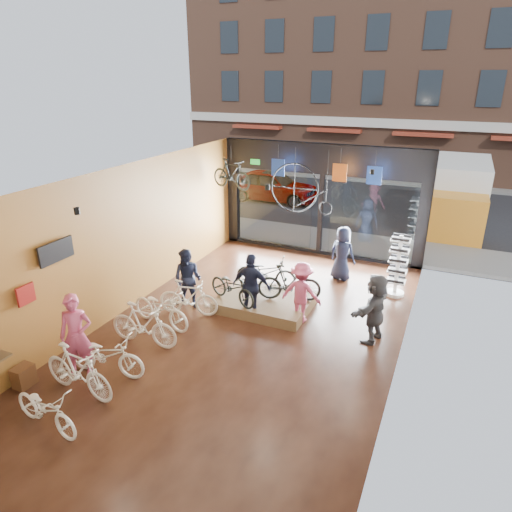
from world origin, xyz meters
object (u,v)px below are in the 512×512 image
Objects in this scene: display_platform at (265,302)px; customer_2 at (252,286)px; penny_farthing at (304,191)px; customer_5 at (375,308)px; display_bike_left at (232,287)px; box_truck at (457,197)px; customer_0 at (77,336)px; floor_bike_1 at (78,371)px; display_bike_mid at (289,283)px; display_bike_right at (266,272)px; floor_bike_2 at (106,355)px; hung_bike at (231,174)px; sunglasses_rack at (398,266)px; floor_bike_0 at (46,409)px; customer_3 at (301,292)px; floor_bike_5 at (188,298)px; customer_4 at (342,253)px; street_car at (272,185)px; customer_1 at (188,279)px; floor_bike_3 at (144,325)px; floor_bike_4 at (161,308)px.

customer_2 is (-0.13, -0.60, 0.72)m from display_platform.
customer_5 is at bearing -51.03° from penny_farthing.
display_bike_left is 0.58m from customer_2.
box_truck reaches higher than customer_0.
display_bike_mid reaches higher than floor_bike_1.
floor_bike_2 is at bearing 150.68° from display_bike_right.
hung_bike is at bearing -105.99° from customer_5.
sunglasses_rack is at bearing -66.93° from display_bike_mid.
floor_bike_0 is 6.17m from customer_3.
hung_bike is at bearing -58.30° from customer_2.
customer_2 is (0.56, -0.03, 0.15)m from display_bike_left.
floor_bike_0 is at bearing 167.50° from floor_bike_5.
hung_bike is (-1.66, 3.32, 2.20)m from display_bike_left.
floor_bike_2 is 1.05× the size of display_bike_mid.
floor_bike_1 is 8.17m from customer_4.
street_car is 2.70× the size of display_bike_right.
street_car is 8.53m from box_truck.
floor_bike_5 is 1.18m from display_bike_left.
floor_bike_1 is at bearing 64.80° from customer_2.
box_truck is at bearing -5.48° from display_bike_left.
hung_bike is at bearing 31.23° from display_bike_mid.
customer_1 is 0.92× the size of sunglasses_rack.
penny_farthing reaches higher than street_car.
penny_farthing is at bearing -21.42° from floor_bike_2.
floor_bike_0 is 9.00m from customer_4.
street_car reaches higher than floor_bike_5.
display_bike_left reaches higher than floor_bike_3.
floor_bike_5 is at bearing 6.46° from floor_bike_0.
hung_bike is (-0.35, 4.66, 2.45)m from floor_bike_4.
customer_0 is 1.11× the size of customer_1.
customer_2 is at bearing -160.35° from street_car.
box_truck is at bearing 54.05° from customer_1.
customer_3 reaches higher than display_bike_right.
customer_0 reaches higher than customer_4.
customer_3 is at bearing -167.18° from customer_2.
sunglasses_rack reaches higher than customer_2.
customer_3 is (2.97, 3.77, 0.34)m from floor_bike_2.
floor_bike_5 is 1.70m from customer_2.
customer_4 is (3.28, 6.72, 0.37)m from floor_bike_2.
customer_4 is (3.08, 3.83, 0.35)m from floor_bike_5.
display_bike_right is 3.37m from customer_5.
floor_bike_1 is 1.02× the size of floor_bike_3.
display_bike_mid is 2.69m from customer_1.
floor_bike_2 is 2.13m from floor_bike_4.
floor_bike_5 is 0.92× the size of customer_2.
floor_bike_0 is (2.35, -16.29, -0.36)m from street_car.
customer_0 reaches higher than floor_bike_4.
box_truck is 3.32× the size of penny_farthing.
penny_farthing is at bearing -3.18° from floor_bike_0.
customer_1 reaches higher than floor_bike_4.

